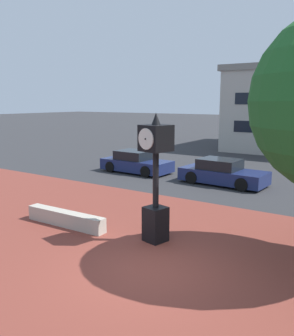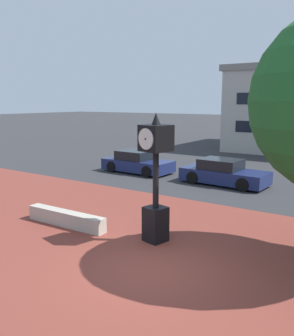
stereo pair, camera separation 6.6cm
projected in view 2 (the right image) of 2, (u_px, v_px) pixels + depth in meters
The scene contains 6 objects.
ground_plane at pixel (150, 270), 9.14m from camera, with size 200.00×200.00×0.00m, color #2D2D30.
plaza_brick_paving at pixel (174, 253), 10.13m from camera, with size 44.00×10.44×0.01m, color brown.
planter_wall at pixel (66, 218), 12.35m from camera, with size 3.20×0.40×0.50m, color #ADA393.
street_clock at pixel (156, 176), 10.68m from camera, with size 0.91×0.93×3.84m.
car_street_mid at pixel (223, 173), 18.45m from camera, with size 4.40×2.09×1.28m.
car_street_far at pixel (137, 163), 21.59m from camera, with size 4.24×2.03×1.28m.
Camera 2 is at (4.73, -7.09, 4.17)m, focal length 39.07 mm.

